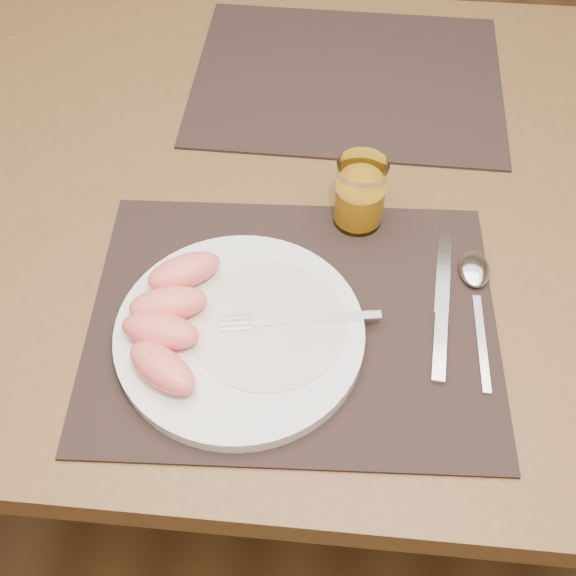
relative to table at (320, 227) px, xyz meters
The scene contains 11 objects.
ground 0.67m from the table, ahead, with size 5.00×5.00×0.00m, color brown.
table is the anchor object (origin of this frame).
placemat_near 0.24m from the table, 94.71° to the right, with size 0.45×0.35×0.00m, color black.
placemat_far 0.24m from the table, 83.90° to the left, with size 0.45×0.35×0.00m, color black.
plate 0.28m from the table, 106.32° to the right, with size 0.27×0.27×0.02m, color white.
plate_dressing 0.27m from the table, 100.20° to the right, with size 0.17×0.17×0.00m.
fork 0.26m from the table, 95.90° to the right, with size 0.18×0.04×0.00m.
knife 0.26m from the table, 53.52° to the right, with size 0.03×0.22×0.01m.
spoon 0.26m from the table, 38.55° to the right, with size 0.04×0.19×0.01m.
juice_glass 0.15m from the table, 52.71° to the right, with size 0.06×0.06×0.09m.
grapefruit_wedges 0.32m from the table, 120.21° to the right, with size 0.10×0.20×0.03m.
Camera 1 is at (0.02, -0.68, 1.41)m, focal length 45.00 mm.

